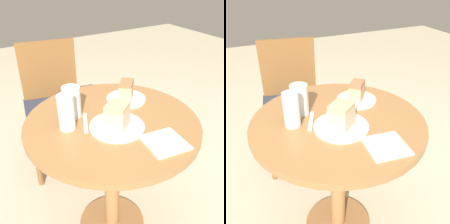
# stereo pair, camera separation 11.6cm
# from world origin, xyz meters

# --- Properties ---
(ground_plane) EXTENTS (8.00, 8.00, 0.00)m
(ground_plane) POSITION_xyz_m (0.00, 0.00, 0.00)
(ground_plane) COLOR beige
(table) EXTENTS (0.79, 0.79, 0.73)m
(table) POSITION_xyz_m (0.00, 0.00, 0.56)
(table) COLOR #9E6B3D
(table) RESTS_ON ground_plane
(chair) EXTENTS (0.49, 0.50, 0.88)m
(chair) POSITION_xyz_m (-0.02, 0.74, 0.47)
(chair) COLOR brown
(chair) RESTS_ON ground_plane
(plate_near) EXTENTS (0.24, 0.24, 0.01)m
(plate_near) POSITION_xyz_m (-0.01, -0.06, 0.73)
(plate_near) COLOR silver
(plate_near) RESTS_ON table
(plate_far) EXTENTS (0.20, 0.20, 0.01)m
(plate_far) POSITION_xyz_m (0.16, 0.13, 0.73)
(plate_far) COLOR silver
(plate_far) RESTS_ON table
(cake_slice_near) EXTENTS (0.13, 0.13, 0.10)m
(cake_slice_near) POSITION_xyz_m (-0.01, -0.06, 0.79)
(cake_slice_near) COLOR beige
(cake_slice_near) RESTS_ON plate_near
(cake_slice_far) EXTENTS (0.11, 0.11, 0.09)m
(cake_slice_far) POSITION_xyz_m (0.16, 0.13, 0.78)
(cake_slice_far) COLOR tan
(cake_slice_far) RESTS_ON plate_far
(glass_lemonade) EXTENTS (0.08, 0.08, 0.14)m
(glass_lemonade) POSITION_xyz_m (-0.14, 0.12, 0.79)
(glass_lemonade) COLOR silver
(glass_lemonade) RESTS_ON table
(glass_water) EXTENTS (0.07, 0.07, 0.15)m
(glass_water) POSITION_xyz_m (-0.20, 0.04, 0.79)
(glass_water) COLOR silver
(glass_water) RESTS_ON table
(napkin_stack) EXTENTS (0.17, 0.17, 0.01)m
(napkin_stack) POSITION_xyz_m (0.09, -0.26, 0.73)
(napkin_stack) COLOR silver
(napkin_stack) RESTS_ON table
(fork) EXTENTS (0.08, 0.15, 0.00)m
(fork) POSITION_xyz_m (-0.12, 0.04, 0.73)
(fork) COLOR silver
(fork) RESTS_ON table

